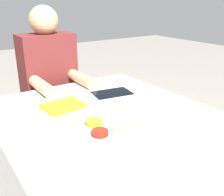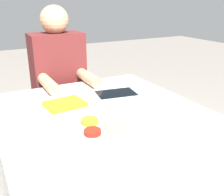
{
  "view_description": "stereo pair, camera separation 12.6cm",
  "coord_description": "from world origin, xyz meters",
  "px_view_note": "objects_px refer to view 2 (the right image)",
  "views": [
    {
      "loc": [
        -0.61,
        -0.99,
        1.22
      ],
      "look_at": [
        0.05,
        -0.01,
        0.77
      ],
      "focal_mm": 42.0,
      "sensor_mm": 36.0,
      "label": 1
    },
    {
      "loc": [
        -0.5,
        -1.06,
        1.22
      ],
      "look_at": [
        0.05,
        -0.01,
        0.77
      ],
      "focal_mm": 42.0,
      "sensor_mm": 36.0,
      "label": 2
    }
  ],
  "objects_px": {
    "red_notebook": "(65,104)",
    "tablet_device": "(116,94)",
    "thali_tray": "(106,128)",
    "person_diner": "(60,97)"
  },
  "relations": [
    {
      "from": "red_notebook",
      "to": "tablet_device",
      "type": "height_order",
      "value": "red_notebook"
    },
    {
      "from": "thali_tray",
      "to": "person_diner",
      "type": "bearing_deg",
      "value": 85.74
    },
    {
      "from": "person_diner",
      "to": "tablet_device",
      "type": "bearing_deg",
      "value": -69.49
    },
    {
      "from": "person_diner",
      "to": "thali_tray",
      "type": "bearing_deg",
      "value": -94.26
    },
    {
      "from": "thali_tray",
      "to": "tablet_device",
      "type": "relative_size",
      "value": 1.21
    },
    {
      "from": "red_notebook",
      "to": "person_diner",
      "type": "bearing_deg",
      "value": 75.88
    },
    {
      "from": "thali_tray",
      "to": "red_notebook",
      "type": "bearing_deg",
      "value": 101.31
    },
    {
      "from": "red_notebook",
      "to": "tablet_device",
      "type": "distance_m",
      "value": 0.31
    },
    {
      "from": "red_notebook",
      "to": "person_diner",
      "type": "relative_size",
      "value": 0.17
    },
    {
      "from": "tablet_device",
      "to": "person_diner",
      "type": "height_order",
      "value": "person_diner"
    }
  ]
}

